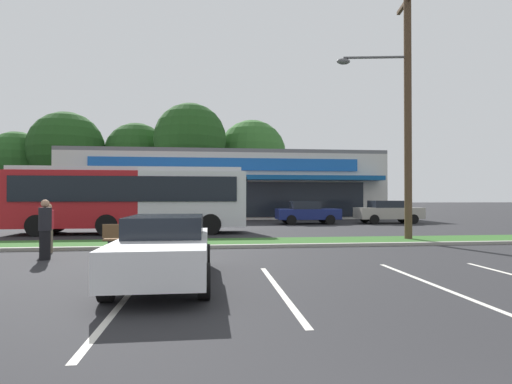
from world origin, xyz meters
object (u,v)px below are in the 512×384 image
(city_bus, at_px, (131,198))
(utility_pole, at_px, (404,105))
(car_0, at_px, (13,213))
(bus_stop_bench, at_px, (129,238))
(car_4, at_px, (388,212))
(car_1, at_px, (307,212))
(pedestrian_by_pole, at_px, (45,230))
(car_2, at_px, (165,248))
(pedestrian_mid, at_px, (48,228))

(city_bus, bearing_deg, utility_pole, -22.52)
(utility_pole, height_order, car_0, utility_pole)
(bus_stop_bench, xyz_separation_m, car_4, (14.71, 13.19, 0.29))
(car_0, bearing_deg, car_1, -0.82)
(bus_stop_bench, height_order, pedestrian_by_pole, pedestrian_by_pole)
(car_4, bearing_deg, pedestrian_by_pole, -139.86)
(car_0, bearing_deg, pedestrian_by_pole, -62.93)
(car_4, bearing_deg, bus_stop_bench, -138.12)
(utility_pole, xyz_separation_m, car_4, (4.27, 10.88, -4.78))
(bus_stop_bench, xyz_separation_m, pedestrian_by_pole, (-2.17, -1.05, 0.37))
(car_2, bearing_deg, pedestrian_mid, -139.93)
(car_4, relative_size, pedestrian_by_pole, 2.55)
(car_1, height_order, pedestrian_mid, pedestrian_mid)
(city_bus, height_order, pedestrian_mid, city_bus)
(utility_pole, bearing_deg, pedestrian_mid, -171.88)
(bus_stop_bench, relative_size, car_1, 0.38)
(car_1, height_order, pedestrian_by_pole, pedestrian_by_pole)
(car_1, distance_m, car_4, 5.65)
(city_bus, relative_size, pedestrian_mid, 7.08)
(utility_pole, height_order, pedestrian_mid, utility_pole)
(car_0, distance_m, car_1, 18.65)
(bus_stop_bench, bearing_deg, car_2, 109.23)
(bus_stop_bench, distance_m, pedestrian_mid, 2.69)
(bus_stop_bench, relative_size, car_2, 0.34)
(car_2, height_order, pedestrian_mid, pedestrian_mid)
(car_2, bearing_deg, car_4, 143.63)
(utility_pole, height_order, pedestrian_by_pole, utility_pole)
(car_2, bearing_deg, pedestrian_by_pole, -133.28)
(city_bus, relative_size, car_2, 2.41)
(utility_pole, xyz_separation_m, car_2, (-8.83, -6.91, -4.84))
(city_bus, relative_size, car_0, 2.54)
(city_bus, distance_m, car_1, 11.97)
(pedestrian_mid, bearing_deg, pedestrian_by_pole, 162.17)
(bus_stop_bench, xyz_separation_m, car_0, (-9.59, 13.48, 0.32))
(car_2, height_order, car_4, car_4)
(bus_stop_bench, bearing_deg, pedestrian_mid, -9.49)
(car_0, height_order, car_4, car_0)
(pedestrian_mid, bearing_deg, utility_pole, -117.10)
(pedestrian_by_pole, bearing_deg, city_bus, -161.76)
(car_0, xyz_separation_m, car_1, (18.65, -0.27, -0.06))
(city_bus, xyz_separation_m, car_4, (16.02, 5.88, -0.97))
(car_2, bearing_deg, city_bus, -166.23)
(car_1, bearing_deg, bus_stop_bench, -124.42)
(bus_stop_bench, bearing_deg, pedestrian_by_pole, 25.77)
(bus_stop_bench, bearing_deg, car_1, -124.42)
(city_bus, relative_size, car_1, 2.73)
(city_bus, relative_size, bus_stop_bench, 7.08)
(car_0, xyz_separation_m, car_4, (24.30, -0.29, -0.03))
(city_bus, bearing_deg, car_2, -75.71)
(pedestrian_mid, bearing_deg, car_0, -7.14)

